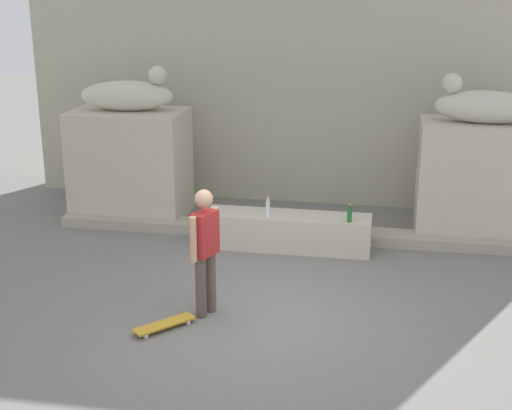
{
  "coord_description": "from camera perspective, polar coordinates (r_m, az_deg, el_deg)",
  "views": [
    {
      "loc": [
        1.47,
        -8.37,
        4.26
      ],
      "look_at": [
        -0.28,
        1.23,
        1.1
      ],
      "focal_mm": 51.63,
      "sensor_mm": 36.0,
      "label": 1
    }
  ],
  "objects": [
    {
      "name": "ground_plane",
      "position": [
        9.51,
        0.35,
        -8.68
      ],
      "size": [
        40.0,
        40.0,
        0.0
      ],
      "primitive_type": "plane",
      "color": "slate"
    },
    {
      "name": "pedestal_left",
      "position": [
        13.22,
        -9.69,
        3.17
      ],
      "size": [
        1.96,
        1.25,
        1.9
      ],
      "primitive_type": "cube",
      "color": "beige",
      "rests_on": "ground_plane"
    },
    {
      "name": "skateboard",
      "position": [
        9.26,
        -7.12,
        -9.15
      ],
      "size": [
        0.68,
        0.73,
        0.08
      ],
      "rotation": [
        0.0,
        0.0,
        0.84
      ],
      "color": "gold",
      "rests_on": "ground_plane"
    },
    {
      "name": "ledge_block",
      "position": [
        11.65,
        2.48,
        -2.05
      ],
      "size": [
        2.61,
        0.61,
        0.56
      ],
      "primitive_type": "cube",
      "color": "beige",
      "rests_on": "ground_plane"
    },
    {
      "name": "facade_wall",
      "position": [
        13.75,
        4.24,
        11.56
      ],
      "size": [
        10.58,
        0.6,
        5.49
      ],
      "primitive_type": "cube",
      "color": "#B6B297",
      "rests_on": "ground_plane"
    },
    {
      "name": "skater",
      "position": [
        9.25,
        -3.98,
        -3.26
      ],
      "size": [
        0.33,
        0.5,
        1.67
      ],
      "rotation": [
        0.0,
        0.0,
        1.15
      ],
      "color": "brown",
      "rests_on": "ground_plane"
    },
    {
      "name": "pedestal_right",
      "position": [
        12.54,
        16.89,
        1.84
      ],
      "size": [
        1.96,
        1.25,
        1.9
      ],
      "primitive_type": "cube",
      "color": "beige",
      "rests_on": "ground_plane"
    },
    {
      "name": "statue_reclining_left",
      "position": [
        12.96,
        -9.82,
        8.45
      ],
      "size": [
        1.66,
        0.76,
        0.78
      ],
      "rotation": [
        0.0,
        0.0,
        0.13
      ],
      "color": "beige",
      "rests_on": "pedestal_left"
    },
    {
      "name": "bottle_green",
      "position": [
        11.27,
        7.26,
        -0.75
      ],
      "size": [
        0.07,
        0.07,
        0.28
      ],
      "color": "#1E722D",
      "rests_on": "ledge_block"
    },
    {
      "name": "bottle_clear",
      "position": [
        11.42,
        0.93,
        -0.23
      ],
      "size": [
        0.06,
        0.06,
        0.33
      ],
      "color": "silver",
      "rests_on": "ledge_block"
    },
    {
      "name": "statue_reclining_right",
      "position": [
        12.27,
        17.24,
        7.38
      ],
      "size": [
        1.64,
        0.68,
        0.78
      ],
      "rotation": [
        0.0,
        0.0,
        3.07
      ],
      "color": "beige",
      "rests_on": "pedestal_right"
    },
    {
      "name": "stair_step",
      "position": [
        12.19,
        2.79,
        -2.1
      ],
      "size": [
        7.92,
        0.5,
        0.17
      ],
      "primitive_type": "cube",
      "color": "#A9A08F",
      "rests_on": "ground_plane"
    }
  ]
}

